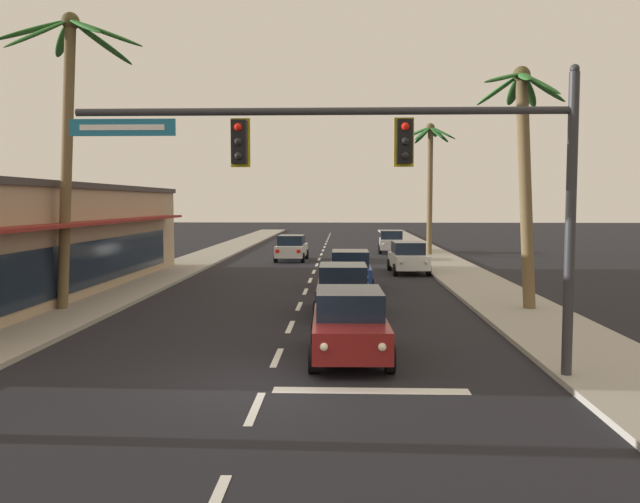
% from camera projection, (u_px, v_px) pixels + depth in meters
% --- Properties ---
extents(ground_plane, '(220.00, 220.00, 0.00)m').
position_uv_depth(ground_plane, '(267.00, 382.00, 14.17)').
color(ground_plane, black).
extents(sidewalk_right, '(3.20, 110.00, 0.14)m').
position_uv_depth(sidewalk_right, '(464.00, 276.00, 33.82)').
color(sidewalk_right, '#9E998E').
rests_on(sidewalk_right, ground).
extents(sidewalk_left, '(3.20, 110.00, 0.14)m').
position_uv_depth(sidewalk_left, '(161.00, 275.00, 34.38)').
color(sidewalk_left, '#9E998E').
rests_on(sidewalk_left, ground).
extents(lane_markings, '(4.28, 86.95, 0.01)m').
position_uv_depth(lane_markings, '(320.00, 278.00, 33.55)').
color(lane_markings, silver).
rests_on(lane_markings, ground).
extents(traffic_signal_mast, '(10.78, 0.41, 6.69)m').
position_uv_depth(traffic_signal_mast, '(406.00, 163.00, 14.03)').
color(traffic_signal_mast, '#2D2D33').
rests_on(traffic_signal_mast, ground).
extents(sedan_lead_at_stop_bar, '(2.04, 4.49, 1.68)m').
position_uv_depth(sedan_lead_at_stop_bar, '(349.00, 324.00, 16.30)').
color(sedan_lead_at_stop_bar, maroon).
rests_on(sedan_lead_at_stop_bar, ground).
extents(sedan_third_in_queue, '(1.98, 4.47, 1.68)m').
position_uv_depth(sedan_third_in_queue, '(343.00, 289.00, 22.86)').
color(sedan_third_in_queue, black).
rests_on(sedan_third_in_queue, ground).
extents(sedan_fifth_in_queue, '(1.96, 4.46, 1.68)m').
position_uv_depth(sedan_fifth_in_queue, '(350.00, 269.00, 29.40)').
color(sedan_fifth_in_queue, navy).
rests_on(sedan_fifth_in_queue, ground).
extents(sedan_oncoming_far, '(2.05, 4.49, 1.68)m').
position_uv_depth(sedan_oncoming_far, '(292.00, 248.00, 43.31)').
color(sedan_oncoming_far, silver).
rests_on(sedan_oncoming_far, ground).
extents(sedan_parked_nearest_kerb, '(2.08, 4.50, 1.68)m').
position_uv_depth(sedan_parked_nearest_kerb, '(391.00, 241.00, 50.30)').
color(sedan_parked_nearest_kerb, silver).
rests_on(sedan_parked_nearest_kerb, ground).
extents(sedan_parked_mid_kerb, '(2.08, 4.50, 1.68)m').
position_uv_depth(sedan_parked_mid_kerb, '(408.00, 257.00, 35.88)').
color(sedan_parked_mid_kerb, silver).
rests_on(sedan_parked_mid_kerb, ground).
extents(palm_left_second, '(4.91, 4.09, 10.22)m').
position_uv_depth(palm_left_second, '(69.00, 109.00, 22.58)').
color(palm_left_second, brown).
rests_on(palm_left_second, ground).
extents(palm_right_second, '(3.13, 3.37, 8.45)m').
position_uv_depth(palm_right_second, '(524.00, 152.00, 22.76)').
color(palm_right_second, brown).
rests_on(palm_right_second, ground).
extents(palm_right_farthest, '(3.63, 3.62, 9.33)m').
position_uv_depth(palm_right_farthest, '(430.00, 164.00, 46.51)').
color(palm_right_farthest, brown).
rests_on(palm_right_farthest, ground).
extents(storefront_strip_left, '(8.71, 25.40, 4.59)m').
position_uv_depth(storefront_strip_left, '(1.00, 240.00, 26.72)').
color(storefront_strip_left, tan).
rests_on(storefront_strip_left, ground).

